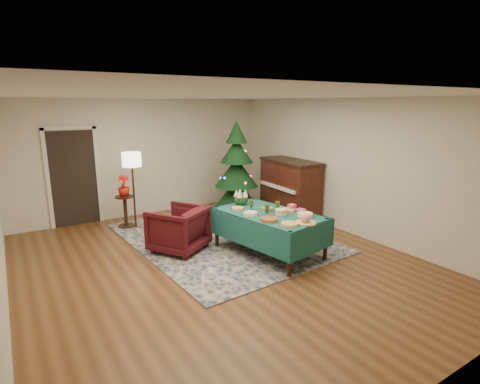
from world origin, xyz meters
TOP-DOWN VIEW (x-y plane):
  - room_shell at (0.00, 0.00)m, footprint 7.00×7.00m
  - doorway at (-1.60, 3.48)m, footprint 1.08×0.04m
  - rug at (0.63, 1.04)m, footprint 3.44×4.38m
  - buffet_table at (0.94, -0.09)m, footprint 1.44×2.08m
  - platter_0 at (0.79, -0.81)m, footprint 0.32×0.32m
  - platter_1 at (1.07, -0.87)m, footprint 0.34×0.34m
  - platter_2 at (1.32, -0.58)m, footprint 0.31×0.31m
  - platter_3 at (0.66, -0.46)m, footprint 0.33×0.33m
  - platter_4 at (1.04, -0.29)m, footprint 0.23×0.23m
  - platter_5 at (1.27, -0.18)m, footprint 0.30×0.30m
  - platter_6 at (0.60, -0.02)m, footprint 0.28×0.28m
  - platter_7 at (0.97, 0.02)m, footprint 0.26×0.26m
  - platter_8 at (0.59, 0.38)m, footprint 0.24×0.24m
  - goblet_0 at (0.79, 0.25)m, footprint 0.08×0.08m
  - goblet_1 at (1.13, -0.07)m, footprint 0.08×0.08m
  - goblet_2 at (0.86, -0.13)m, footprint 0.08×0.08m
  - napkin_stack at (1.46, -0.30)m, footprint 0.17×0.17m
  - gift_box at (1.40, -0.14)m, footprint 0.14×0.14m
  - centerpiece at (0.84, 0.65)m, footprint 0.27×0.27m
  - armchair at (-0.34, 0.89)m, footprint 1.16×1.15m
  - floor_lamp at (-0.59, 2.62)m, footprint 0.39×0.39m
  - side_table at (-0.76, 2.72)m, footprint 0.38×0.38m
  - potted_plant at (-0.76, 2.72)m, footprint 0.25×0.45m
  - christmas_tree at (1.67, 2.15)m, footprint 1.44×1.44m
  - piano at (2.65, 1.40)m, footprint 0.82×1.59m

SIDE VIEW (x-z plane):
  - rug at x=0.63m, z-range 0.00..0.02m
  - side_table at x=-0.76m, z-range -0.01..0.68m
  - armchair at x=-0.34m, z-range 0.00..0.89m
  - buffet_table at x=0.94m, z-range 0.22..0.97m
  - piano at x=2.65m, z-range -0.02..1.33m
  - platter_5 at x=1.27m, z-range 0.74..0.78m
  - platter_8 at x=0.59m, z-range 0.74..0.78m
  - napkin_stack at x=1.46m, z-range 0.74..0.78m
  - platter_0 at x=0.79m, z-range 0.74..0.79m
  - platter_3 at x=0.66m, z-range 0.74..0.79m
  - platter_6 at x=0.60m, z-range 0.74..0.79m
  - platter_2 at x=1.32m, z-range 0.74..0.80m
  - platter_7 at x=0.97m, z-range 0.74..0.81m
  - platter_4 at x=1.04m, z-range 0.74..0.84m
  - gift_box at x=1.40m, z-range 0.74..0.84m
  - platter_1 at x=1.07m, z-range 0.73..0.89m
  - potted_plant at x=-0.76m, z-range 0.69..0.94m
  - goblet_0 at x=0.79m, z-range 0.75..0.92m
  - goblet_1 at x=1.13m, z-range 0.75..0.92m
  - goblet_2 at x=0.86m, z-range 0.75..0.92m
  - centerpiece at x=0.84m, z-range 0.72..1.03m
  - christmas_tree at x=1.67m, z-range -0.11..2.11m
  - doorway at x=-1.60m, z-range 0.02..2.18m
  - room_shell at x=0.00m, z-range -2.15..4.85m
  - floor_lamp at x=-0.59m, z-range 0.56..2.17m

